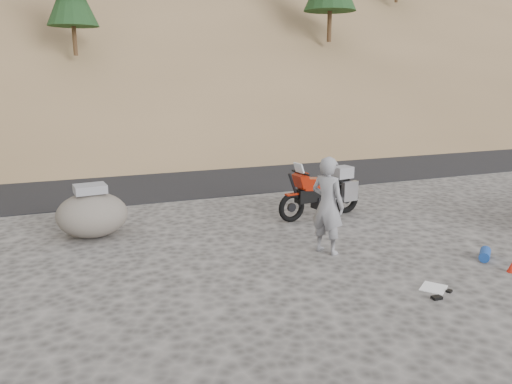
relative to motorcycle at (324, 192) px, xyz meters
The scene contains 10 objects.
ground 3.05m from the motorcycle, 114.68° to the right, with size 140.00×140.00×0.00m, color #3E3B39.
road 6.44m from the motorcycle, 101.23° to the left, with size 120.00×7.00×0.05m, color black.
motorcycle is the anchor object (origin of this frame).
man 2.68m from the motorcycle, 117.16° to the right, with size 0.71×0.46×1.94m, color gray.
boulder 5.49m from the motorcycle, behind, with size 1.62×1.41×1.16m.
gear_white_cloth 4.54m from the motorcycle, 94.44° to the right, with size 0.42×0.38×0.01m, color white.
gear_blue_mat 4.06m from the motorcycle, 68.28° to the right, with size 0.19×0.19×0.49m, color navy.
gear_funnel 4.67m from the motorcycle, 71.99° to the right, with size 0.16×0.16×0.20m, color red.
gear_glove_a 4.90m from the motorcycle, 96.81° to the right, with size 0.16×0.11×0.04m, color black.
gear_glove_b 4.74m from the motorcycle, 92.54° to the right, with size 0.10×0.08×0.03m, color black.
Camera 1 is at (-4.60, -7.92, 3.48)m, focal length 35.00 mm.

